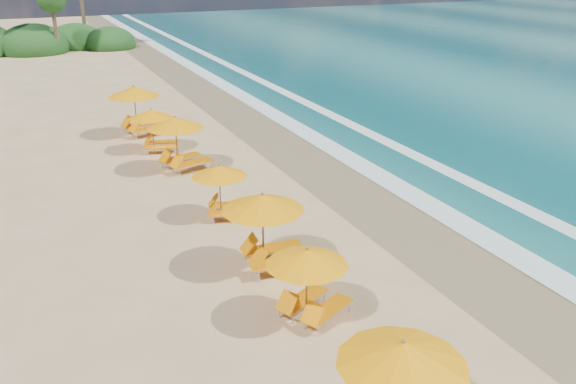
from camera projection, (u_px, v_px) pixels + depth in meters
name	position (u px, v px, depth m)	size (l,w,h in m)	color
ground	(288.00, 224.00, 20.84)	(160.00, 160.00, 0.00)	tan
wet_sand	(385.00, 205.00, 22.37)	(4.00, 160.00, 0.01)	#826E4D
surf_foam	(444.00, 194.00, 23.39)	(4.00, 160.00, 0.01)	white
station_1	(407.00, 384.00, 11.03)	(2.95, 2.81, 2.46)	olive
station_2	(311.00, 278.00, 15.01)	(2.79, 2.78, 2.11)	olive
station_3	(269.00, 226.00, 17.45)	(2.80, 2.62, 2.45)	olive
station_4	(224.00, 188.00, 20.99)	(2.52, 2.46, 1.99)	olive
station_5	(180.00, 139.00, 25.56)	(3.08, 2.99, 2.45)	olive
station_6	(156.00, 127.00, 28.10)	(2.60, 2.52, 2.08)	olive
station_7	(139.00, 107.00, 30.54)	(3.19, 3.06, 2.62)	olive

